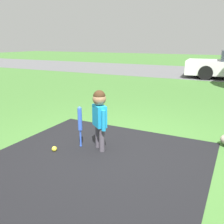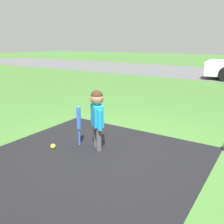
% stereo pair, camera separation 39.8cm
% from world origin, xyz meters
% --- Properties ---
extents(ground_plane, '(60.00, 60.00, 0.00)m').
position_xyz_m(ground_plane, '(0.00, 0.00, 0.00)').
color(ground_plane, '#3D6B2D').
extents(child, '(0.30, 0.26, 0.91)m').
position_xyz_m(child, '(-0.33, -0.06, 0.59)').
color(child, '#4C4751').
rests_on(child, ground).
extents(baseball_bat, '(0.06, 0.06, 0.64)m').
position_xyz_m(baseball_bat, '(-0.64, -0.11, 0.42)').
color(baseball_bat, blue).
rests_on(baseball_bat, ground).
extents(sports_ball, '(0.08, 0.08, 0.08)m').
position_xyz_m(sports_ball, '(-0.90, -0.43, 0.04)').
color(sports_ball, yellow).
rests_on(sports_ball, ground).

